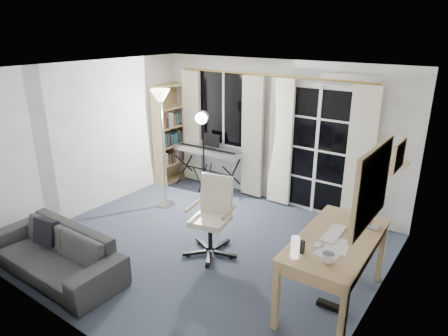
{
  "coord_description": "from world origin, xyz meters",
  "views": [
    {
      "loc": [
        3.07,
        -3.77,
        2.88
      ],
      "look_at": [
        0.1,
        0.35,
        1.08
      ],
      "focal_mm": 32.0,
      "sensor_mm": 36.0,
      "label": 1
    }
  ],
  "objects_px": {
    "keyboard_piano": "(208,151)",
    "studio_light": "(203,128)",
    "desk": "(336,246)",
    "bookshelf": "(172,135)",
    "sofa": "(53,246)",
    "office_chair": "(214,208)",
    "torchiere_lamp": "(161,114)",
    "mug": "(328,257)",
    "monitor": "(372,202)"
  },
  "relations": [
    {
      "from": "keyboard_piano",
      "to": "studio_light",
      "type": "bearing_deg",
      "value": -66.92
    },
    {
      "from": "keyboard_piano",
      "to": "desk",
      "type": "bearing_deg",
      "value": -32.82
    },
    {
      "from": "bookshelf",
      "to": "sofa",
      "type": "relative_size",
      "value": 0.98
    },
    {
      "from": "office_chair",
      "to": "desk",
      "type": "distance_m",
      "value": 1.72
    },
    {
      "from": "torchiere_lamp",
      "to": "studio_light",
      "type": "bearing_deg",
      "value": 63.17
    },
    {
      "from": "bookshelf",
      "to": "keyboard_piano",
      "type": "height_order",
      "value": "bookshelf"
    },
    {
      "from": "studio_light",
      "to": "keyboard_piano",
      "type": "bearing_deg",
      "value": 91.11
    },
    {
      "from": "desk",
      "to": "mug",
      "type": "height_order",
      "value": "mug"
    },
    {
      "from": "torchiere_lamp",
      "to": "sofa",
      "type": "height_order",
      "value": "torchiere_lamp"
    },
    {
      "from": "studio_light",
      "to": "sofa",
      "type": "height_order",
      "value": "studio_light"
    },
    {
      "from": "studio_light",
      "to": "desk",
      "type": "height_order",
      "value": "studio_light"
    },
    {
      "from": "monitor",
      "to": "office_chair",
      "type": "bearing_deg",
      "value": -172.37
    },
    {
      "from": "torchiere_lamp",
      "to": "office_chair",
      "type": "bearing_deg",
      "value": -23.44
    },
    {
      "from": "bookshelf",
      "to": "mug",
      "type": "distance_m",
      "value": 4.71
    },
    {
      "from": "office_chair",
      "to": "desk",
      "type": "bearing_deg",
      "value": -17.33
    },
    {
      "from": "bookshelf",
      "to": "mug",
      "type": "bearing_deg",
      "value": -31.03
    },
    {
      "from": "bookshelf",
      "to": "sofa",
      "type": "bearing_deg",
      "value": -74.05
    },
    {
      "from": "keyboard_piano",
      "to": "studio_light",
      "type": "height_order",
      "value": "studio_light"
    },
    {
      "from": "office_chair",
      "to": "mug",
      "type": "bearing_deg",
      "value": -32.16
    },
    {
      "from": "torchiere_lamp",
      "to": "keyboard_piano",
      "type": "bearing_deg",
      "value": 81.87
    },
    {
      "from": "desk",
      "to": "sofa",
      "type": "relative_size",
      "value": 0.79
    },
    {
      "from": "office_chair",
      "to": "studio_light",
      "type": "bearing_deg",
      "value": 120.1
    },
    {
      "from": "office_chair",
      "to": "mug",
      "type": "relative_size",
      "value": 8.05
    },
    {
      "from": "studio_light",
      "to": "monitor",
      "type": "bearing_deg",
      "value": -42.14
    },
    {
      "from": "torchiere_lamp",
      "to": "keyboard_piano",
      "type": "height_order",
      "value": "torchiere_lamp"
    },
    {
      "from": "torchiere_lamp",
      "to": "monitor",
      "type": "relative_size",
      "value": 3.41
    },
    {
      "from": "bookshelf",
      "to": "keyboard_piano",
      "type": "distance_m",
      "value": 0.91
    },
    {
      "from": "keyboard_piano",
      "to": "mug",
      "type": "relative_size",
      "value": 10.32
    },
    {
      "from": "keyboard_piano",
      "to": "studio_light",
      "type": "xyz_separation_m",
      "value": [
        0.18,
        -0.37,
        0.54
      ]
    },
    {
      "from": "keyboard_piano",
      "to": "desk",
      "type": "relative_size",
      "value": 0.89
    },
    {
      "from": "studio_light",
      "to": "mug",
      "type": "distance_m",
      "value": 3.61
    },
    {
      "from": "studio_light",
      "to": "desk",
      "type": "bearing_deg",
      "value": -50.76
    },
    {
      "from": "keyboard_piano",
      "to": "mug",
      "type": "xyz_separation_m",
      "value": [
        3.2,
        -2.3,
        0.13
      ]
    },
    {
      "from": "bookshelf",
      "to": "desk",
      "type": "bearing_deg",
      "value": -25.98
    },
    {
      "from": "bookshelf",
      "to": "mug",
      "type": "height_order",
      "value": "bookshelf"
    },
    {
      "from": "torchiere_lamp",
      "to": "desk",
      "type": "relative_size",
      "value": 1.3
    },
    {
      "from": "bookshelf",
      "to": "mug",
      "type": "relative_size",
      "value": 14.37
    },
    {
      "from": "torchiere_lamp",
      "to": "bookshelf",
      "type": "bearing_deg",
      "value": 126.6
    },
    {
      "from": "studio_light",
      "to": "sofa",
      "type": "bearing_deg",
      "value": -115.57
    },
    {
      "from": "bookshelf",
      "to": "monitor",
      "type": "relative_size",
      "value": 3.27
    },
    {
      "from": "keyboard_piano",
      "to": "mug",
      "type": "bearing_deg",
      "value": -38.38
    },
    {
      "from": "studio_light",
      "to": "desk",
      "type": "xyz_separation_m",
      "value": [
        2.93,
        -1.43,
        -0.57
      ]
    },
    {
      "from": "torchiere_lamp",
      "to": "monitor",
      "type": "bearing_deg",
      "value": -5.76
    },
    {
      "from": "keyboard_piano",
      "to": "desk",
      "type": "height_order",
      "value": "keyboard_piano"
    },
    {
      "from": "monitor",
      "to": "sofa",
      "type": "height_order",
      "value": "monitor"
    },
    {
      "from": "torchiere_lamp",
      "to": "monitor",
      "type": "height_order",
      "value": "torchiere_lamp"
    },
    {
      "from": "monitor",
      "to": "mug",
      "type": "distance_m",
      "value": 0.98
    },
    {
      "from": "monitor",
      "to": "sofa",
      "type": "xyz_separation_m",
      "value": [
        -3.17,
        -1.9,
        -0.73
      ]
    },
    {
      "from": "studio_light",
      "to": "monitor",
      "type": "xyz_separation_m",
      "value": [
        3.12,
        -0.98,
        -0.17
      ]
    },
    {
      "from": "bookshelf",
      "to": "studio_light",
      "type": "xyz_separation_m",
      "value": [
        1.08,
        -0.38,
        0.38
      ]
    }
  ]
}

